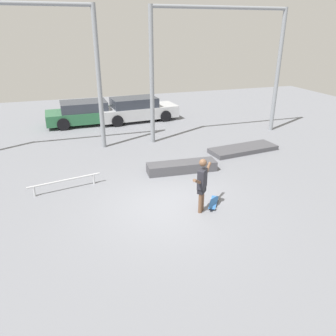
{
  "coord_description": "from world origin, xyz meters",
  "views": [
    {
      "loc": [
        -2.76,
        -8.21,
        4.93
      ],
      "look_at": [
        0.3,
        1.15,
        0.74
      ],
      "focal_mm": 35.0,
      "sensor_mm": 36.0,
      "label": 1
    }
  ],
  "objects_px": {
    "skateboarder": "(202,183)",
    "skateboard": "(213,202)",
    "grind_box": "(182,167)",
    "parked_car_green": "(87,113)",
    "grind_rail": "(65,182)",
    "parked_car_silver": "(137,110)",
    "manual_pad": "(243,149)"
  },
  "relations": [
    {
      "from": "skateboarder",
      "to": "skateboard",
      "type": "height_order",
      "value": "skateboarder"
    },
    {
      "from": "grind_box",
      "to": "parked_car_green",
      "type": "height_order",
      "value": "parked_car_green"
    },
    {
      "from": "skateboard",
      "to": "grind_rail",
      "type": "bearing_deg",
      "value": 93.64
    },
    {
      "from": "skateboard",
      "to": "parked_car_silver",
      "type": "distance_m",
      "value": 10.44
    },
    {
      "from": "skateboard",
      "to": "parked_car_silver",
      "type": "bearing_deg",
      "value": 33.14
    },
    {
      "from": "skateboard",
      "to": "grind_box",
      "type": "height_order",
      "value": "grind_box"
    },
    {
      "from": "manual_pad",
      "to": "skateboarder",
      "type": "bearing_deg",
      "value": -132.49
    },
    {
      "from": "skateboarder",
      "to": "parked_car_silver",
      "type": "bearing_deg",
      "value": 39.59
    },
    {
      "from": "skateboarder",
      "to": "grind_box",
      "type": "xyz_separation_m",
      "value": [
        0.48,
        2.91,
        -0.74
      ]
    },
    {
      "from": "skateboard",
      "to": "skateboarder",
      "type": "bearing_deg",
      "value": 149.35
    },
    {
      "from": "skateboarder",
      "to": "grind_box",
      "type": "relative_size",
      "value": 0.63
    },
    {
      "from": "manual_pad",
      "to": "parked_car_green",
      "type": "xyz_separation_m",
      "value": [
        -6.03,
        6.71,
        0.53
      ]
    },
    {
      "from": "skateboard",
      "to": "grind_rail",
      "type": "xyz_separation_m",
      "value": [
        -4.25,
        2.42,
        0.23
      ]
    },
    {
      "from": "grind_box",
      "to": "parked_car_silver",
      "type": "distance_m",
      "value": 7.78
    },
    {
      "from": "manual_pad",
      "to": "parked_car_green",
      "type": "bearing_deg",
      "value": 131.95
    },
    {
      "from": "manual_pad",
      "to": "grind_rail",
      "type": "bearing_deg",
      "value": -168.99
    },
    {
      "from": "manual_pad",
      "to": "parked_car_silver",
      "type": "relative_size",
      "value": 0.65
    },
    {
      "from": "grind_box",
      "to": "grind_rail",
      "type": "xyz_separation_m",
      "value": [
        -4.2,
        -0.23,
        0.11
      ]
    },
    {
      "from": "skateboard",
      "to": "parked_car_green",
      "type": "bearing_deg",
      "value": 47.96
    },
    {
      "from": "skateboard",
      "to": "parked_car_silver",
      "type": "height_order",
      "value": "parked_car_silver"
    },
    {
      "from": "skateboard",
      "to": "grind_rail",
      "type": "height_order",
      "value": "grind_rail"
    },
    {
      "from": "skateboarder",
      "to": "skateboard",
      "type": "bearing_deg",
      "value": -21.38
    },
    {
      "from": "grind_rail",
      "to": "parked_car_green",
      "type": "bearing_deg",
      "value": 79.69
    },
    {
      "from": "grind_box",
      "to": "manual_pad",
      "type": "distance_m",
      "value": 3.54
    },
    {
      "from": "skateboarder",
      "to": "skateboard",
      "type": "relative_size",
      "value": 2.01
    },
    {
      "from": "grind_box",
      "to": "parked_car_green",
      "type": "bearing_deg",
      "value": 108.86
    },
    {
      "from": "grind_box",
      "to": "parked_car_green",
      "type": "distance_m",
      "value": 8.4
    },
    {
      "from": "manual_pad",
      "to": "parked_car_silver",
      "type": "bearing_deg",
      "value": 116.31
    },
    {
      "from": "grind_rail",
      "to": "parked_car_silver",
      "type": "height_order",
      "value": "parked_car_silver"
    },
    {
      "from": "skateboarder",
      "to": "grind_rail",
      "type": "relative_size",
      "value": 0.7
    },
    {
      "from": "grind_box",
      "to": "skateboard",
      "type": "bearing_deg",
      "value": -88.93
    },
    {
      "from": "skateboard",
      "to": "parked_car_green",
      "type": "relative_size",
      "value": 0.18
    }
  ]
}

